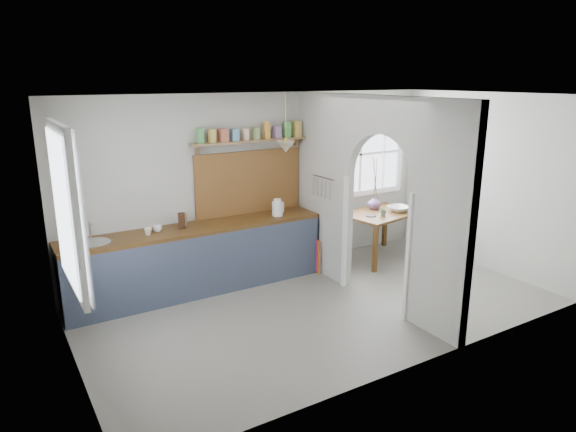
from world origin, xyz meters
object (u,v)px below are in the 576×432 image
chair_right (426,222)px  kettle (277,207)px  vase (374,202)px  chair_left (334,240)px  dining_table (380,235)px

chair_right → kettle: 2.76m
chair_right → vase: size_ratio=4.40×
chair_left → kettle: kettle is taller
chair_left → vase: size_ratio=3.83×
chair_left → vase: bearing=78.1°
dining_table → vase: (0.04, 0.23, 0.49)m
chair_left → chair_right: size_ratio=0.87×
dining_table → chair_right: size_ratio=1.27×
chair_right → vase: bearing=74.4°
dining_table → chair_left: chair_left is taller
dining_table → vase: size_ratio=5.57×
chair_left → kettle: bearing=-119.7°
chair_right → kettle: bearing=87.4°
kettle → vase: bearing=-18.8°
dining_table → vase: 0.54m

